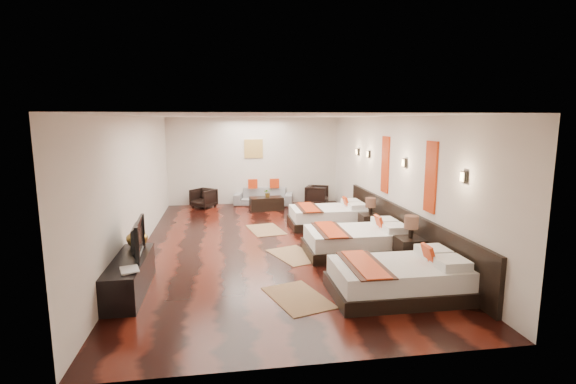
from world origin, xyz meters
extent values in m
cube|color=black|center=(0.00, 0.00, 0.00)|extent=(5.50, 9.50, 0.01)
cube|color=white|center=(0.00, 0.00, 2.80)|extent=(5.50, 9.50, 0.01)
cube|color=silver|center=(0.00, 4.75, 1.40)|extent=(5.50, 0.01, 2.80)
cube|color=silver|center=(-2.75, 0.00, 1.40)|extent=(0.01, 9.50, 2.80)
cube|color=silver|center=(2.75, 0.00, 1.40)|extent=(0.01, 9.50, 2.80)
cube|color=black|center=(2.71, -0.80, 0.45)|extent=(0.08, 6.60, 0.90)
cube|color=black|center=(1.67, -3.06, 0.11)|extent=(2.09, 1.29, 0.22)
cube|color=white|center=(1.67, -3.06, 0.37)|extent=(1.99, 1.19, 0.30)
cube|color=red|center=(2.17, -3.06, 0.64)|extent=(0.16, 0.32, 0.32)
cube|color=#38190F|center=(1.12, -3.06, 0.53)|extent=(0.55, 1.31, 0.02)
cube|color=red|center=(1.12, -3.06, 0.54)|extent=(0.38, 1.31, 0.02)
cube|color=black|center=(1.67, -0.93, 0.11)|extent=(2.07, 1.28, 0.22)
cube|color=white|center=(1.67, -0.93, 0.37)|extent=(1.97, 1.18, 0.30)
cube|color=red|center=(2.16, -0.93, 0.63)|extent=(0.15, 0.32, 0.32)
cube|color=#38190F|center=(1.13, -0.93, 0.52)|extent=(0.54, 1.30, 0.02)
cube|color=red|center=(1.13, -0.93, 0.54)|extent=(0.37, 1.30, 0.02)
cube|color=black|center=(1.67, 1.40, 0.10)|extent=(1.98, 1.23, 0.21)
cube|color=white|center=(1.67, 1.40, 0.35)|extent=(1.89, 1.13, 0.28)
cube|color=red|center=(2.14, 1.40, 0.60)|extent=(0.15, 0.30, 0.31)
cube|color=#38190F|center=(1.15, 1.40, 0.50)|extent=(0.52, 1.25, 0.02)
cube|color=red|center=(1.15, 1.40, 0.52)|extent=(0.36, 1.25, 0.02)
cube|color=black|center=(2.44, -1.80, 0.27)|extent=(0.49, 0.49, 0.54)
cylinder|color=black|center=(2.44, -1.80, 0.65)|extent=(0.09, 0.09, 0.22)
cylinder|color=#3F2619|center=(2.44, -1.80, 0.85)|extent=(0.26, 0.26, 0.24)
cube|color=black|center=(2.44, 0.41, 0.25)|extent=(0.46, 0.46, 0.51)
cylinder|color=black|center=(2.44, 0.41, 0.61)|extent=(0.08, 0.08, 0.20)
cylinder|color=#3F2619|center=(2.44, 0.41, 0.79)|extent=(0.24, 0.24, 0.22)
cube|color=#8F6C49|center=(0.11, -2.93, 0.01)|extent=(1.07, 1.37, 0.01)
cube|color=#8F6C49|center=(0.41, -0.88, 0.01)|extent=(1.12, 1.39, 0.01)
cube|color=#8F6C49|center=(0.02, 1.24, 0.01)|extent=(0.96, 1.32, 0.01)
cube|color=black|center=(-2.50, -2.32, 0.28)|extent=(0.50, 1.80, 0.55)
imported|color=black|center=(-2.45, -2.14, 0.84)|extent=(0.21, 1.02, 0.59)
imported|color=black|center=(-2.50, -2.90, 0.57)|extent=(0.34, 0.40, 0.03)
imported|color=brown|center=(-2.50, -1.60, 0.74)|extent=(0.41, 0.41, 0.38)
imported|color=gray|center=(0.29, 4.45, 0.27)|extent=(1.97, 1.11, 0.54)
imported|color=black|center=(-1.62, 4.30, 0.30)|extent=(0.90, 0.91, 0.59)
imported|color=black|center=(2.00, 4.21, 0.31)|extent=(0.89, 0.88, 0.62)
cube|color=black|center=(0.29, 3.61, 0.20)|extent=(1.04, 0.58, 0.40)
imported|color=#2B6421|center=(0.33, 3.60, 0.54)|extent=(0.31, 0.29, 0.28)
cube|color=#D86014|center=(2.73, -1.90, 1.70)|extent=(0.04, 0.40, 1.30)
cube|color=#D86014|center=(2.73, 0.30, 1.70)|extent=(0.04, 0.40, 1.30)
cube|color=black|center=(2.71, -3.00, 1.85)|extent=(0.06, 0.12, 0.18)
cube|color=#FFD18C|center=(2.68, -3.00, 1.85)|extent=(0.02, 0.10, 0.14)
cube|color=black|center=(2.71, -0.80, 1.85)|extent=(0.06, 0.12, 0.18)
cube|color=#FFD18C|center=(2.68, -0.80, 1.85)|extent=(0.02, 0.10, 0.14)
cube|color=black|center=(2.71, 1.40, 1.85)|extent=(0.06, 0.12, 0.18)
cube|color=#FFD18C|center=(2.68, 1.40, 1.85)|extent=(0.02, 0.10, 0.14)
cube|color=black|center=(2.71, 2.30, 1.85)|extent=(0.06, 0.12, 0.18)
cube|color=#FFD18C|center=(2.68, 2.30, 1.85)|extent=(0.02, 0.10, 0.14)
cube|color=#AD873F|center=(0.00, 4.73, 1.80)|extent=(0.60, 0.04, 0.60)
camera|label=1|loc=(-0.99, -9.05, 2.73)|focal=26.51mm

